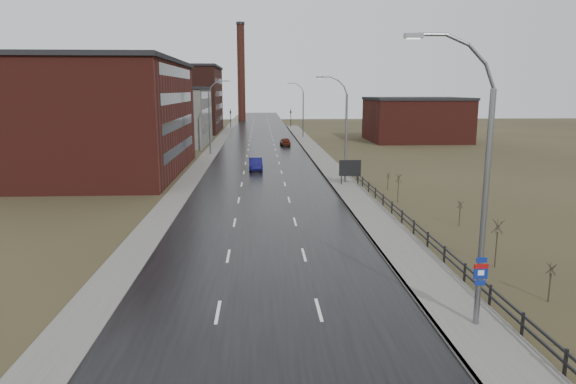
{
  "coord_description": "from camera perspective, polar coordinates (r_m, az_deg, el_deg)",
  "views": [
    {
      "loc": [
        -0.32,
        -17.87,
        9.96
      ],
      "look_at": [
        1.6,
        16.9,
        3.0
      ],
      "focal_mm": 32.0,
      "sensor_mm": 36.0,
      "label": 1
    }
  ],
  "objects": [
    {
      "name": "traffic_light_right",
      "position": [
        138.22,
        0.3,
        9.08
      ],
      "size": [
        0.58,
        2.73,
        5.3
      ],
      "color": "black",
      "rests_on": "ground"
    },
    {
      "name": "curb_right",
      "position": [
        54.29,
        4.73,
        0.79
      ],
      "size": [
        0.16,
        180.0,
        0.18
      ],
      "primitive_type": "cube",
      "color": "slate",
      "rests_on": "ground"
    },
    {
      "name": "sidewalk_left",
      "position": [
        78.89,
        -8.88,
        3.96
      ],
      "size": [
        2.4,
        260.0,
        0.12
      ],
      "primitive_type": "cube",
      "color": "#595651",
      "rests_on": "ground"
    },
    {
      "name": "warehouse_near",
      "position": [
        66.26,
        -21.54,
        7.76
      ],
      "size": [
        22.44,
        28.56,
        13.5
      ],
      "color": "#471914",
      "rests_on": "ground"
    },
    {
      "name": "ground",
      "position": [
        20.46,
        -1.96,
        -17.84
      ],
      "size": [
        320.0,
        320.0,
        0.0
      ],
      "primitive_type": "plane",
      "color": "#2D2819",
      "rests_on": "ground"
    },
    {
      "name": "shrub_f",
      "position": [
        52.89,
        11.05,
        1.23
      ],
      "size": [
        0.41,
        0.43,
        1.7
      ],
      "color": "#382D23",
      "rests_on": "ground"
    },
    {
      "name": "road",
      "position": [
        78.5,
        -2.9,
        4.02
      ],
      "size": [
        14.0,
        300.0,
        0.06
      ],
      "primitive_type": "cube",
      "color": "black",
      "rests_on": "ground"
    },
    {
      "name": "streetlight_right_mid",
      "position": [
        54.74,
        6.17,
        6.92
      ],
      "size": [
        3.36,
        0.28,
        11.35
      ],
      "color": "slate",
      "rests_on": "ground"
    },
    {
      "name": "warehouse_mid",
      "position": [
        97.6,
        -13.73,
        8.23
      ],
      "size": [
        16.32,
        20.4,
        10.5
      ],
      "color": "slate",
      "rests_on": "ground"
    },
    {
      "name": "car_far",
      "position": [
        92.67,
        -0.31,
        5.59
      ],
      "size": [
        1.91,
        4.38,
        1.47
      ],
      "primitive_type": "imported",
      "rotation": [
        0.0,
        0.0,
        3.18
      ],
      "color": "#49190C",
      "rests_on": "ground"
    },
    {
      "name": "car_near",
      "position": [
        64.27,
        -3.62,
        3.07
      ],
      "size": [
        1.81,
        4.77,
        1.55
      ],
      "primitive_type": "imported",
      "rotation": [
        0.0,
        0.0,
        0.04
      ],
      "color": "#0F0E47",
      "rests_on": "ground"
    },
    {
      "name": "shrub_e",
      "position": [
        46.86,
        12.14,
        0.51
      ],
      "size": [
        0.62,
        0.65,
        2.61
      ],
      "color": "#382D23",
      "rests_on": "ground"
    },
    {
      "name": "streetlight_right_far",
      "position": [
        108.31,
        1.54,
        9.12
      ],
      "size": [
        3.36,
        0.28,
        11.35
      ],
      "color": "slate",
      "rests_on": "ground"
    },
    {
      "name": "smokestack",
      "position": [
        168.06,
        -5.23,
        13.15
      ],
      "size": [
        2.7,
        2.7,
        30.7
      ],
      "color": "#331611",
      "rests_on": "ground"
    },
    {
      "name": "shrub_c",
      "position": [
        31.52,
        22.17,
        -5.16
      ],
      "size": [
        0.66,
        0.69,
        2.79
      ],
      "color": "#382D23",
      "rests_on": "ground"
    },
    {
      "name": "shrub_b",
      "position": [
        27.7,
        27.11,
        -8.82
      ],
      "size": [
        0.46,
        0.48,
        1.92
      ],
      "color": "#382D23",
      "rests_on": "ground"
    },
    {
      "name": "guardrail",
      "position": [
        38.82,
        12.83,
        -2.77
      ],
      "size": [
        0.1,
        53.05,
        1.1
      ],
      "color": "black",
      "rests_on": "ground"
    },
    {
      "name": "sidewalk_right",
      "position": [
        54.52,
        6.31,
        0.8
      ],
      "size": [
        3.2,
        180.0,
        0.18
      ],
      "primitive_type": "cube",
      "color": "#595651",
      "rests_on": "ground"
    },
    {
      "name": "streetlight_left",
      "position": [
        80.32,
        -8.51,
        8.24
      ],
      "size": [
        3.36,
        0.28,
        11.35
      ],
      "color": "slate",
      "rests_on": "ground"
    },
    {
      "name": "billboard",
      "position": [
        54.17,
        6.9,
        2.58
      ],
      "size": [
        2.31,
        0.17,
        2.75
      ],
      "color": "black",
      "rests_on": "ground"
    },
    {
      "name": "building_right",
      "position": [
        104.61,
        14.0,
        7.85
      ],
      "size": [
        18.36,
        16.32,
        8.5
      ],
      "color": "#471914",
      "rests_on": "ground"
    },
    {
      "name": "warehouse_far",
      "position": [
        127.92,
        -13.57,
        10.01
      ],
      "size": [
        26.52,
        24.48,
        15.5
      ],
      "color": "#331611",
      "rests_on": "ground"
    },
    {
      "name": "traffic_light_left",
      "position": [
        138.19,
        -6.42,
        9.01
      ],
      "size": [
        0.58,
        2.73,
        5.3
      ],
      "color": "black",
      "rests_on": "ground"
    },
    {
      "name": "streetlight_main",
      "position": [
        22.07,
        20.37,
        0.41
      ],
      "size": [
        3.91,
        0.29,
        12.11
      ],
      "color": "slate",
      "rests_on": "ground"
    },
    {
      "name": "shrub_d",
      "position": [
        40.11,
        18.55,
        -2.19
      ],
      "size": [
        0.46,
        0.48,
        1.91
      ],
      "color": "#382D23",
      "rests_on": "ground"
    }
  ]
}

